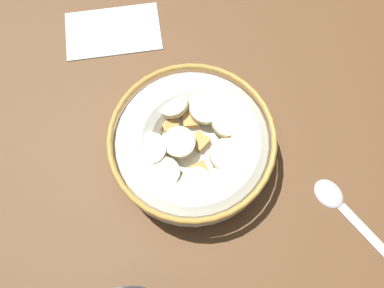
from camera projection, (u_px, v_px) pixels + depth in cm
name	position (u px, v px, depth cm)	size (l,w,h in cm)	color
ground_plane	(192.00, 156.00, 43.01)	(95.57, 95.57, 2.00)	brown
cereal_bowl	(192.00, 145.00, 39.45)	(17.04, 17.04, 5.09)	beige
spoon	(343.00, 207.00, 39.73)	(7.04, 12.14, 0.80)	#B7B7BC
folded_napkin	(113.00, 31.00, 47.27)	(11.76, 7.06, 0.30)	silver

